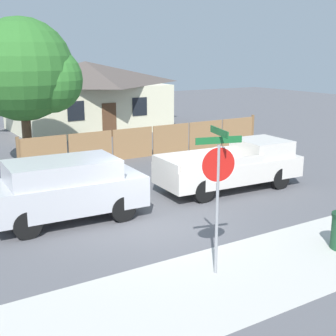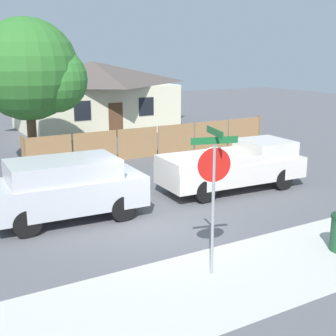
# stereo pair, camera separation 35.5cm
# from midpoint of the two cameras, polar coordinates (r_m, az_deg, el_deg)

# --- Properties ---
(ground_plane) EXTENTS (80.00, 80.00, 0.00)m
(ground_plane) POSITION_cam_midpoint_polar(r_m,az_deg,el_deg) (13.69, -1.39, -7.11)
(ground_plane) COLOR #56565B
(sidewalk_strip) EXTENTS (36.00, 3.20, 0.01)m
(sidewalk_strip) POSITION_cam_midpoint_polar(r_m,az_deg,el_deg) (11.01, 8.47, -12.75)
(sidewalk_strip) COLOR beige
(sidewalk_strip) RESTS_ON ground
(wooden_fence) EXTENTS (12.93, 0.12, 1.55)m
(wooden_fence) POSITION_cam_midpoint_polar(r_m,az_deg,el_deg) (22.66, -2.36, 3.30)
(wooden_fence) COLOR #997047
(wooden_fence) RESTS_ON ground
(house) EXTENTS (9.85, 7.16, 4.34)m
(house) POSITION_cam_midpoint_polar(r_m,az_deg,el_deg) (30.87, -10.22, 8.80)
(house) COLOR beige
(house) RESTS_ON ground
(oak_tree) EXTENTS (4.53, 4.32, 6.36)m
(oak_tree) POSITION_cam_midpoint_polar(r_m,az_deg,el_deg) (20.90, -17.17, 11.12)
(oak_tree) COLOR brown
(oak_tree) RESTS_ON ground
(red_suv) EXTENTS (4.63, 2.23, 1.87)m
(red_suv) POSITION_cam_midpoint_polar(r_m,az_deg,el_deg) (14.19, -13.01, -2.35)
(red_suv) COLOR #B7B7BC
(red_suv) RESTS_ON ground
(orange_pickup) EXTENTS (5.49, 2.28, 1.72)m
(orange_pickup) POSITION_cam_midpoint_polar(r_m,az_deg,el_deg) (17.31, 7.53, 0.29)
(orange_pickup) COLOR silver
(orange_pickup) RESTS_ON ground
(stop_sign) EXTENTS (1.03, 0.93, 3.35)m
(stop_sign) POSITION_cam_midpoint_polar(r_m,az_deg,el_deg) (10.20, 5.12, -0.96)
(stop_sign) COLOR gray
(stop_sign) RESTS_ON ground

